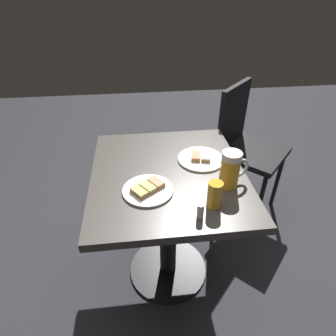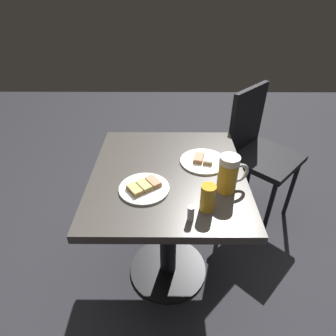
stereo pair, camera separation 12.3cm
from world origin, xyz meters
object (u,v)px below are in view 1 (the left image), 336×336
object	(u,v)px
salt_shaker	(200,211)
cafe_chair	(245,143)
beer_mug	(231,169)
beer_glass_small	(215,194)
plate_near	(148,189)
plate_far	(201,158)

from	to	relation	value
salt_shaker	cafe_chair	bearing A→B (deg)	59.18
beer_mug	salt_shaker	distance (m)	0.24
beer_mug	beer_glass_small	xyz separation A→B (m)	(-0.09, -0.12, -0.03)
plate_near	beer_mug	distance (m)	0.34
plate_far	cafe_chair	xyz separation A→B (m)	(0.40, 0.44, -0.19)
plate_far	beer_glass_small	world-z (taller)	beer_glass_small
plate_far	salt_shaker	size ratio (longest dim) A/B	3.62
beer_glass_small	plate_far	bearing A→B (deg)	86.63
plate_far	beer_mug	distance (m)	0.23
beer_mug	cafe_chair	world-z (taller)	cafe_chair
beer_glass_small	beer_mug	bearing A→B (deg)	50.93
plate_near	salt_shaker	distance (m)	0.25
plate_near	salt_shaker	world-z (taller)	salt_shaker
plate_far	salt_shaker	distance (m)	0.38
beer_glass_small	cafe_chair	world-z (taller)	cafe_chair
plate_near	beer_glass_small	bearing A→B (deg)	-25.11
plate_near	cafe_chair	world-z (taller)	cafe_chair
salt_shaker	beer_mug	bearing A→B (deg)	47.28
plate_far	beer_mug	size ratio (longest dim) A/B	1.37
beer_glass_small	cafe_chair	bearing A→B (deg)	60.96
plate_near	beer_glass_small	xyz separation A→B (m)	(0.24, -0.11, 0.04)
plate_near	beer_glass_small	distance (m)	0.27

